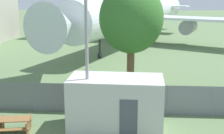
{
  "coord_description": "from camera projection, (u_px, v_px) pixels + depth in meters",
  "views": [
    {
      "loc": [
        3.12,
        -5.99,
        6.73
      ],
      "look_at": [
        1.73,
        13.78,
        2.0
      ],
      "focal_mm": 50.0,
      "sensor_mm": 36.0,
      "label": 1
    }
  ],
  "objects": [
    {
      "name": "airplane",
      "position": [
        134.0,
        13.0,
        41.46
      ],
      "size": [
        31.49,
        39.13,
        12.19
      ],
      "rotation": [
        0.0,
        0.0,
        -1.92
      ],
      "color": "white",
      "rests_on": "ground"
    },
    {
      "name": "tree_left_of_cabin",
      "position": [
        131.0,
        19.0,
        20.45
      ],
      "size": [
        4.23,
        4.23,
        7.44
      ],
      "color": "brown",
      "rests_on": "ground"
    },
    {
      "name": "portable_cabin",
      "position": [
        116.0,
        103.0,
        15.64
      ],
      "size": [
        4.73,
        2.5,
        2.67
      ],
      "rotation": [
        0.0,
        0.0,
        -0.03
      ],
      "color": "silver",
      "rests_on": "ground"
    },
    {
      "name": "picnic_bench_open_grass",
      "position": [
        14.0,
        124.0,
        15.24
      ],
      "size": [
        1.77,
        1.66,
        0.76
      ],
      "rotation": [
        0.0,
        0.0,
        0.18
      ],
      "color": "brown",
      "rests_on": "ground"
    },
    {
      "name": "perimeter_fence",
      "position": [
        78.0,
        98.0,
        17.85
      ],
      "size": [
        56.07,
        0.07,
        1.71
      ],
      "color": "gray",
      "rests_on": "ground"
    },
    {
      "name": "light_mast",
      "position": [
        86.0,
        26.0,
        14.5
      ],
      "size": [
        0.44,
        0.44,
        8.65
      ],
      "color": "#99999E",
      "rests_on": "ground"
    }
  ]
}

